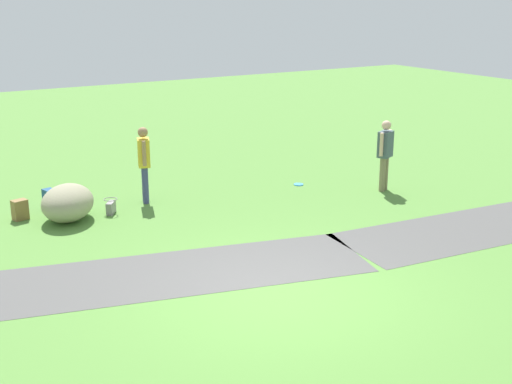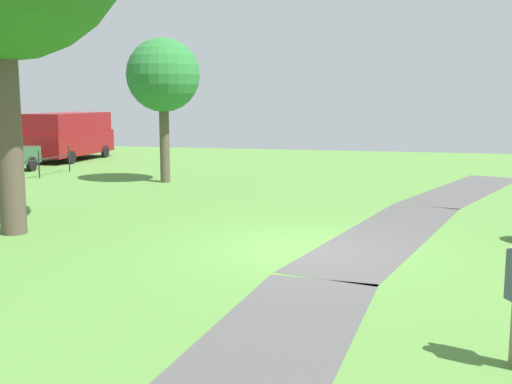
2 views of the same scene
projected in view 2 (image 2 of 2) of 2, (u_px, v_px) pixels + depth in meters
name	position (u px, v px, depth m)	size (l,w,h in m)	color
ground_plane	(299.00, 249.00, 12.60)	(48.00, 48.00, 0.00)	#55873A
footpath_segment_near	(243.00, 381.00, 6.72)	(8.13, 2.54, 0.01)	#504E4D
footpath_segment_mid	(388.00, 234.00, 13.99)	(8.21, 3.68, 0.01)	#504E4D
footpath_segment_far	(466.00, 189.00, 20.78)	(8.14, 4.54, 0.01)	#504E4D
young_tree_near_path	(163.00, 76.00, 22.01)	(2.60, 2.60, 5.13)	brown
delivery_van	(67.00, 134.00, 30.45)	(5.32, 2.53, 2.30)	maroon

